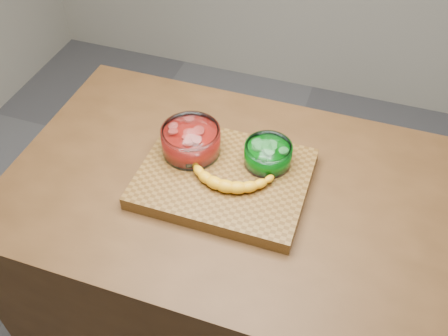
% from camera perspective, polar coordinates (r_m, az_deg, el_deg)
% --- Properties ---
extents(ground, '(3.50, 3.50, 0.00)m').
position_cam_1_polar(ground, '(2.13, 0.00, -18.35)').
color(ground, '#5C5D61').
rests_on(ground, ground).
extents(counter, '(1.20, 0.80, 0.90)m').
position_cam_1_polar(counter, '(1.73, 0.00, -11.85)').
color(counter, '#513218').
rests_on(counter, ground).
extents(cutting_board, '(0.45, 0.35, 0.04)m').
position_cam_1_polar(cutting_board, '(1.36, 0.00, -1.18)').
color(cutting_board, brown).
rests_on(cutting_board, counter).
extents(bowl_red, '(0.16, 0.16, 0.08)m').
position_cam_1_polar(bowl_red, '(1.38, -3.79, 3.11)').
color(bowl_red, white).
rests_on(bowl_red, cutting_board).
extents(bowl_green, '(0.13, 0.13, 0.06)m').
position_cam_1_polar(bowl_green, '(1.36, 5.04, 1.56)').
color(bowl_green, white).
rests_on(bowl_green, cutting_board).
extents(banana, '(0.26, 0.12, 0.04)m').
position_cam_1_polar(banana, '(1.31, 0.50, -1.13)').
color(banana, '#ECA315').
rests_on(banana, cutting_board).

